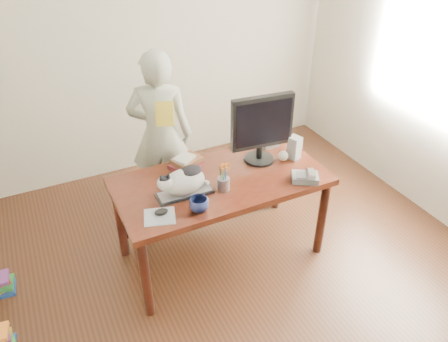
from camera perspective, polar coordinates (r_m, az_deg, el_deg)
room at (r=2.53m, az=5.47°, el=3.35°), size 4.50×4.50×4.50m
desk at (r=3.44m, az=-0.94°, el=-2.40°), size 1.60×0.80×0.75m
keyboard at (r=3.14m, az=-5.13°, el=-2.85°), size 0.41×0.17×0.02m
cat at (r=3.08m, az=-5.43°, el=-1.32°), size 0.40×0.20×0.23m
monitor at (r=3.37m, az=4.98°, el=5.89°), size 0.50×0.27×0.56m
pen_cup at (r=3.15m, az=-0.05°, el=-1.51°), size 0.10×0.10×0.23m
mousepad at (r=2.96m, az=-8.41°, el=-5.90°), size 0.25×0.24×0.00m
mouse at (r=2.97m, az=-8.20°, el=-5.28°), size 0.11×0.08×0.04m
coffee_mug at (r=2.96m, az=-3.29°, el=-4.41°), size 0.18×0.18×0.10m
phone at (r=3.32m, az=10.63°, el=-0.76°), size 0.24×0.22×0.09m
speaker at (r=3.55m, az=9.16°, el=3.04°), size 0.11×0.12×0.19m
baseball at (r=3.53m, az=7.74°, el=1.97°), size 0.08×0.08×0.08m
book_stack at (r=3.44m, az=-4.98°, el=1.18°), size 0.29×0.27×0.09m
calculator at (r=3.76m, az=5.64°, el=3.91°), size 0.14×0.19×0.06m
person at (r=3.88m, az=-8.27°, el=4.67°), size 0.67×0.57×1.54m
held_book at (r=3.61m, az=-7.73°, el=7.41°), size 0.17×0.14×0.20m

